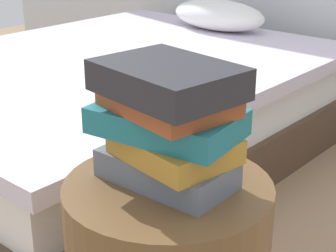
% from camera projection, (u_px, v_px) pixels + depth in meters
% --- Properties ---
extents(bed, '(1.57, 2.03, 0.62)m').
position_uv_depth(bed, '(115.00, 105.00, 2.54)').
color(bed, '#4C3828').
rests_on(bed, ground_plane).
extents(book_slate, '(0.30, 0.17, 0.06)m').
position_uv_depth(book_slate, '(166.00, 169.00, 1.18)').
color(book_slate, slate).
rests_on(book_slate, side_table).
extents(book_ochre, '(0.26, 0.22, 0.05)m').
position_uv_depth(book_ochre, '(174.00, 146.00, 1.15)').
color(book_ochre, '#B7842D').
rests_on(book_ochre, book_slate).
extents(book_teal, '(0.33, 0.23, 0.06)m').
position_uv_depth(book_teal, '(167.00, 121.00, 1.14)').
color(book_teal, '#1E727F').
rests_on(book_teal, book_ochre).
extents(book_rust, '(0.28, 0.23, 0.04)m').
position_uv_depth(book_rust, '(169.00, 101.00, 1.11)').
color(book_rust, '#994723').
rests_on(book_rust, book_teal).
extents(book_charcoal, '(0.30, 0.24, 0.06)m').
position_uv_depth(book_charcoal, '(168.00, 79.00, 1.08)').
color(book_charcoal, '#28282D').
rests_on(book_charcoal, book_rust).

